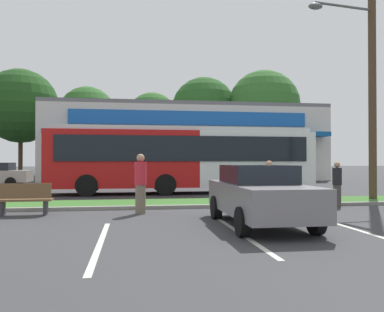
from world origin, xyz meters
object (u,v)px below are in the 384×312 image
at_px(car_4, 259,194).
at_px(pedestrian_by_pole, 141,184).
at_px(bus_stop_bench, 24,198).
at_px(utility_pole, 369,59).
at_px(car_0, 148,174).
at_px(pedestrian_near_bench, 269,185).
at_px(pedestrian_mid, 337,184).
at_px(city_bus, 183,158).

height_order(car_4, pedestrian_by_pole, pedestrian_by_pole).
bearing_deg(bus_stop_bench, utility_pole, -170.26).
height_order(utility_pole, bus_stop_bench, utility_pole).
relative_size(utility_pole, pedestrian_by_pole, 5.79).
xyz_separation_m(utility_pole, bus_stop_bench, (-12.43, -2.13, -5.12)).
bearing_deg(utility_pole, bus_stop_bench, -170.26).
relative_size(car_0, pedestrian_near_bench, 2.61).
height_order(utility_pole, pedestrian_by_pole, utility_pole).
bearing_deg(car_4, car_0, -172.96).
distance_m(utility_pole, car_0, 15.30).
relative_size(car_4, pedestrian_mid, 2.73).
relative_size(bus_stop_bench, pedestrian_by_pole, 0.88).
bearing_deg(pedestrian_by_pole, bus_stop_bench, 135.60).
bearing_deg(pedestrian_near_bench, car_4, -19.05).
bearing_deg(pedestrian_near_bench, city_bus, -160.15).
xyz_separation_m(utility_pole, car_0, (-8.22, 11.95, -4.87)).
relative_size(city_bus, pedestrian_by_pole, 7.13).
xyz_separation_m(utility_pole, pedestrian_by_pole, (-9.02, -2.26, -4.71)).
bearing_deg(car_0, car_4, 97.04).
bearing_deg(car_0, bus_stop_bench, 73.37).
height_order(pedestrian_near_bench, pedestrian_mid, pedestrian_near_bench).
height_order(city_bus, pedestrian_mid, city_bus).
bearing_deg(pedestrian_near_bench, bus_stop_bench, -83.96).
height_order(bus_stop_bench, car_4, car_4).
xyz_separation_m(pedestrian_near_bench, pedestrian_by_pole, (-4.18, -0.30, 0.10)).
height_order(city_bus, pedestrian_by_pole, city_bus).
relative_size(bus_stop_bench, pedestrian_near_bench, 0.99).
bearing_deg(pedestrian_by_pole, utility_pole, -28.25).
height_order(car_4, pedestrian_mid, pedestrian_mid).
distance_m(city_bus, pedestrian_by_pole, 7.82).
height_order(car_0, car_4, car_4).
distance_m(pedestrian_near_bench, pedestrian_mid, 2.71).
relative_size(car_0, pedestrian_mid, 2.67).
relative_size(pedestrian_near_bench, pedestrian_by_pole, 0.89).
bearing_deg(utility_pole, car_4, -141.35).
bearing_deg(city_bus, car_0, 101.34).
bearing_deg(bus_stop_bench, car_0, -106.63).
bearing_deg(utility_pole, pedestrian_by_pole, -165.95).
height_order(utility_pole, car_4, utility_pole).
bearing_deg(pedestrian_mid, bus_stop_bench, -86.41).
xyz_separation_m(utility_pole, car_4, (-6.14, -4.91, -4.85)).
bearing_deg(pedestrian_by_pole, city_bus, 30.91).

